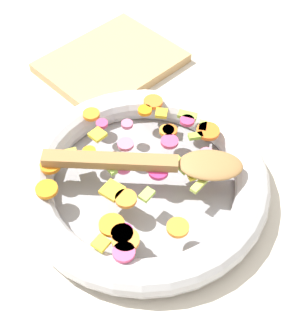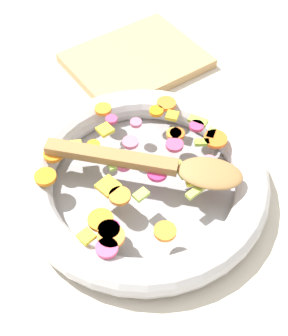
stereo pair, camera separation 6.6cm
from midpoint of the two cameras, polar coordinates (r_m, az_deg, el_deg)
ground_plane at (r=0.70m, az=2.70°, el=-2.74°), size 4.00×4.00×0.00m
skillet at (r=0.68m, az=2.77°, el=-1.64°), size 0.36×0.36×0.05m
chopped_vegetables at (r=0.66m, az=2.11°, el=-0.03°), size 0.28×0.27×0.01m
wooden_spoon at (r=0.65m, az=5.40°, el=0.13°), size 0.22×0.23×0.01m
cutting_board at (r=0.90m, az=1.17°, el=12.85°), size 0.24×0.19×0.02m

